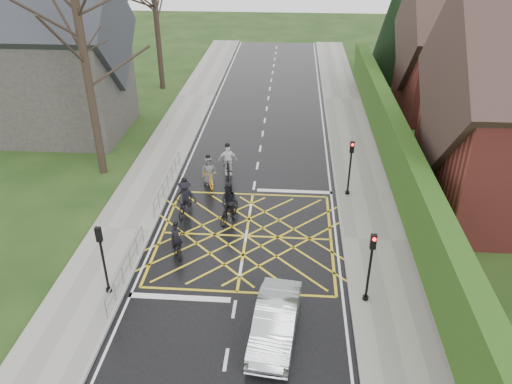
# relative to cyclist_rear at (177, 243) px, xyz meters

# --- Properties ---
(ground) EXTENTS (120.00, 120.00, 0.00)m
(ground) POSITION_rel_cyclist_rear_xyz_m (2.96, 1.55, -0.53)
(ground) COLOR black
(ground) RESTS_ON ground
(road) EXTENTS (9.00, 80.00, 0.01)m
(road) POSITION_rel_cyclist_rear_xyz_m (2.96, 1.55, -0.52)
(road) COLOR black
(road) RESTS_ON ground
(sidewalk_right) EXTENTS (3.00, 80.00, 0.15)m
(sidewalk_right) POSITION_rel_cyclist_rear_xyz_m (8.96, 1.55, -0.45)
(sidewalk_right) COLOR gray
(sidewalk_right) RESTS_ON ground
(sidewalk_left) EXTENTS (3.00, 80.00, 0.15)m
(sidewalk_left) POSITION_rel_cyclist_rear_xyz_m (-3.04, 1.55, -0.45)
(sidewalk_left) COLOR gray
(sidewalk_left) RESTS_ON ground
(stone_wall) EXTENTS (0.50, 38.00, 0.70)m
(stone_wall) POSITION_rel_cyclist_rear_xyz_m (10.71, 7.55, -0.18)
(stone_wall) COLOR slate
(stone_wall) RESTS_ON ground
(hedge) EXTENTS (0.90, 38.00, 2.80)m
(hedge) POSITION_rel_cyclist_rear_xyz_m (10.71, 7.55, 1.57)
(hedge) COLOR #1C3E10
(hedge) RESTS_ON stone_wall
(house_far) EXTENTS (9.80, 8.80, 10.30)m
(house_far) POSITION_rel_cyclist_rear_xyz_m (17.72, 19.55, 3.83)
(house_far) COLOR maroon
(house_far) RESTS_ON ground
(conifer) EXTENTS (4.60, 4.60, 10.00)m
(conifer) POSITION_rel_cyclist_rear_xyz_m (13.71, 27.55, 4.47)
(conifer) COLOR black
(conifer) RESTS_ON ground
(church) EXTENTS (8.80, 7.80, 11.00)m
(church) POSITION_rel_cyclist_rear_xyz_m (-10.57, 13.55, 4.40)
(church) COLOR #2D2B28
(church) RESTS_ON ground
(tree_near) EXTENTS (9.24, 9.24, 11.44)m
(tree_near) POSITION_rel_cyclist_rear_xyz_m (-6.04, 7.55, 7.38)
(tree_near) COLOR black
(tree_near) RESTS_ON ground
(tree_far) EXTENTS (8.40, 8.40, 10.40)m
(tree_far) POSITION_rel_cyclist_rear_xyz_m (-6.34, 23.55, 6.66)
(tree_far) COLOR black
(tree_far) RESTS_ON ground
(railing_south) EXTENTS (0.05, 5.04, 1.03)m
(railing_south) POSITION_rel_cyclist_rear_xyz_m (-1.69, -1.95, 0.25)
(railing_south) COLOR slate
(railing_south) RESTS_ON ground
(railing_north) EXTENTS (0.05, 6.04, 1.03)m
(railing_north) POSITION_rel_cyclist_rear_xyz_m (-1.69, 5.55, 0.26)
(railing_north) COLOR slate
(railing_north) RESTS_ON ground
(traffic_light_ne) EXTENTS (0.24, 0.31, 3.21)m
(traffic_light_ne) POSITION_rel_cyclist_rear_xyz_m (8.06, 5.75, 1.13)
(traffic_light_ne) COLOR black
(traffic_light_ne) RESTS_ON ground
(traffic_light_se) EXTENTS (0.24, 0.31, 3.21)m
(traffic_light_se) POSITION_rel_cyclist_rear_xyz_m (8.06, -2.65, 1.13)
(traffic_light_se) COLOR black
(traffic_light_se) RESTS_ON ground
(traffic_light_sw) EXTENTS (0.24, 0.31, 3.21)m
(traffic_light_sw) POSITION_rel_cyclist_rear_xyz_m (-2.14, -2.94, 1.13)
(traffic_light_sw) COLOR black
(traffic_light_sw) RESTS_ON ground
(cyclist_rear) EXTENTS (1.20, 1.76, 1.63)m
(cyclist_rear) POSITION_rel_cyclist_rear_xyz_m (0.00, 0.00, 0.00)
(cyclist_rear) COLOR black
(cyclist_rear) RESTS_ON ground
(cyclist_back) EXTENTS (1.18, 2.13, 2.05)m
(cyclist_back) POSITION_rel_cyclist_rear_xyz_m (2.02, 2.96, 0.25)
(cyclist_back) COLOR black
(cyclist_back) RESTS_ON ground
(cyclist_mid) EXTENTS (1.24, 2.11, 1.99)m
(cyclist_mid) POSITION_rel_cyclist_rear_xyz_m (-0.29, 3.45, 0.20)
(cyclist_mid) COLOR black
(cyclist_mid) RESTS_ON ground
(cyclist_front) EXTENTS (1.13, 2.06, 2.00)m
(cyclist_front) POSITION_rel_cyclist_rear_xyz_m (1.33, 7.78, 0.21)
(cyclist_front) COLOR black
(cyclist_front) RESTS_ON ground
(cyclist_lead) EXTENTS (1.36, 1.98, 1.82)m
(cyclist_lead) POSITION_rel_cyclist_rear_xyz_m (0.41, 6.52, 0.10)
(cyclist_lead) COLOR orange
(cyclist_lead) RESTS_ON ground
(car) EXTENTS (1.90, 4.32, 1.38)m
(car) POSITION_rel_cyclist_rear_xyz_m (4.60, -4.72, 0.16)
(car) COLOR #ADB1B4
(car) RESTS_ON ground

